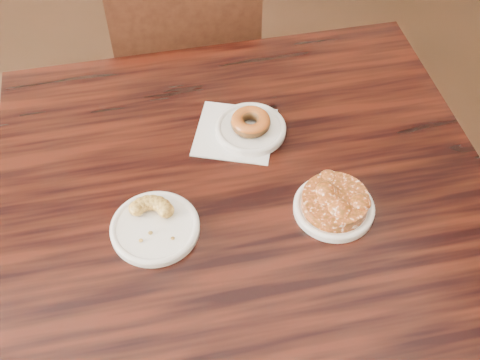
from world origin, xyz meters
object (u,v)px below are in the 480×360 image
object	(u,v)px
glazed_donut	(251,122)
cruller_fragment	(154,222)
chair_far	(181,58)
cafe_table	(248,298)
apple_fritter	(335,199)

from	to	relation	value
glazed_donut	cruller_fragment	distance (m)	0.30
chair_far	glazed_donut	world-z (taller)	chair_far
cruller_fragment	cafe_table	bearing A→B (deg)	6.11
cafe_table	apple_fritter	xyz separation A→B (m)	(0.14, -0.06, 0.41)
cafe_table	cruller_fragment	xyz separation A→B (m)	(-0.18, -0.02, 0.40)
apple_fritter	cruller_fragment	world-z (taller)	apple_fritter
glazed_donut	apple_fritter	xyz separation A→B (m)	(0.09, -0.23, 0.00)
chair_far	apple_fritter	size ratio (longest dim) A/B	5.55
glazed_donut	cafe_table	bearing A→B (deg)	-105.93
cafe_table	apple_fritter	distance (m)	0.44
chair_far	glazed_donut	xyz separation A→B (m)	(0.04, -0.64, 0.33)
chair_far	cruller_fragment	bearing A→B (deg)	77.22
cruller_fragment	glazed_donut	bearing A→B (deg)	39.40
cafe_table	cruller_fragment	distance (m)	0.44
glazed_donut	cruller_fragment	world-z (taller)	glazed_donut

